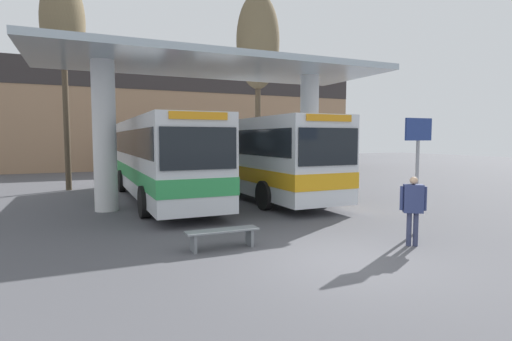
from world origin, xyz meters
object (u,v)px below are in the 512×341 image
at_px(transit_bus_left_bay, 159,155).
at_px(poplar_tree_behind_left, 63,24).
at_px(transit_bus_center_bay, 255,154).
at_px(parked_car_street, 150,158).
at_px(info_sign_platform, 418,152).
at_px(poplar_tree_behind_right, 258,43).
at_px(pedestrian_waiting, 413,204).
at_px(waiting_bench_near_pillar, 222,234).

relative_size(transit_bus_left_bay, poplar_tree_behind_left, 1.15).
xyz_separation_m(transit_bus_center_bay, parked_car_street, (-2.32, 14.91, -0.82)).
bearing_deg(poplar_tree_behind_left, transit_bus_left_bay, -54.33).
bearing_deg(info_sign_platform, poplar_tree_behind_right, 83.87).
relative_size(poplar_tree_behind_right, parked_car_street, 2.41).
bearing_deg(parked_car_street, transit_bus_left_bay, -94.41).
xyz_separation_m(info_sign_platform, poplar_tree_behind_left, (-8.90, 14.15, 5.98)).
height_order(transit_bus_center_bay, pedestrian_waiting, transit_bus_center_bay).
xyz_separation_m(transit_bus_left_bay, poplar_tree_behind_right, (6.76, 4.78, 6.35)).
bearing_deg(transit_bus_center_bay, poplar_tree_behind_left, -35.96).
distance_m(waiting_bench_near_pillar, info_sign_platform, 5.70).
bearing_deg(transit_bus_left_bay, pedestrian_waiting, 112.79).
relative_size(info_sign_platform, poplar_tree_behind_left, 0.30).
distance_m(waiting_bench_near_pillar, pedestrian_waiting, 4.66).
distance_m(waiting_bench_near_pillar, poplar_tree_behind_left, 15.96).
distance_m(transit_bus_left_bay, poplar_tree_behind_right, 10.44).
relative_size(transit_bus_left_bay, poplar_tree_behind_right, 1.10).
bearing_deg(poplar_tree_behind_right, poplar_tree_behind_left, 178.43).
height_order(transit_bus_left_bay, poplar_tree_behind_right, poplar_tree_behind_right).
height_order(pedestrian_waiting, parked_car_street, parked_car_street).
distance_m(transit_bus_left_bay, transit_bus_center_bay, 4.26).
relative_size(transit_bus_center_bay, waiting_bench_near_pillar, 6.67).
height_order(transit_bus_center_bay, parked_car_street, transit_bus_center_bay).
bearing_deg(pedestrian_waiting, poplar_tree_behind_right, 113.58).
bearing_deg(poplar_tree_behind_left, poplar_tree_behind_right, -1.57).
distance_m(waiting_bench_near_pillar, poplar_tree_behind_right, 16.77).
height_order(poplar_tree_behind_left, parked_car_street, poplar_tree_behind_left).
relative_size(pedestrian_waiting, parked_car_street, 0.37).
height_order(waiting_bench_near_pillar, pedestrian_waiting, pedestrian_waiting).
relative_size(transit_bus_center_bay, poplar_tree_behind_right, 1.05).
distance_m(info_sign_platform, poplar_tree_behind_right, 15.19).
height_order(waiting_bench_near_pillar, info_sign_platform, info_sign_platform).
bearing_deg(pedestrian_waiting, info_sign_platform, 74.43).
height_order(info_sign_platform, pedestrian_waiting, info_sign_platform).
bearing_deg(parked_car_street, info_sign_platform, -78.75).
distance_m(pedestrian_waiting, poplar_tree_behind_left, 18.44).
xyz_separation_m(waiting_bench_near_pillar, parked_car_street, (1.98, 22.77, 0.74)).
bearing_deg(info_sign_platform, parked_car_street, 98.11).
relative_size(transit_bus_left_bay, waiting_bench_near_pillar, 7.02).
relative_size(poplar_tree_behind_left, poplar_tree_behind_right, 0.96).
bearing_deg(poplar_tree_behind_right, info_sign_platform, -96.13).
bearing_deg(waiting_bench_near_pillar, transit_bus_center_bay, 61.31).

